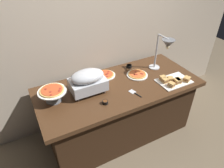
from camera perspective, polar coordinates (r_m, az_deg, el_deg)
The scene contains 12 objects.
ground_plane at distance 2.86m, azimuth 1.73°, elevation -12.90°, with size 8.00×8.00×0.00m, color brown.
back_wall at distance 2.55m, azimuth -3.43°, elevation 13.60°, with size 4.40×0.04×2.40m, color #B7A893.
buffet_table at distance 2.59m, azimuth 1.88°, elevation -7.16°, with size 1.90×0.84×0.76m.
chafing_dish at distance 2.18m, azimuth -6.82°, elevation 1.00°, with size 0.38×0.25×0.27m.
heat_lamp at distance 2.50m, azimuth 14.71°, elevation 10.08°, with size 0.15×0.33×0.47m.
pizza_plate_front at distance 2.55m, azimuth 7.05°, elevation 2.63°, with size 0.26×0.26×0.03m.
pizza_plate_center at distance 2.53m, azimuth -1.83°, elevation 2.61°, with size 0.24×0.24×0.03m.
pizza_plate_raised_stand at distance 2.15m, azimuth -16.35°, elevation -2.12°, with size 0.29×0.29×0.15m.
sandwich_platter at distance 2.51m, azimuth 16.85°, elevation 0.92°, with size 0.39×0.27×0.06m.
sauce_cup_near at distance 2.09m, azimuth -1.90°, elevation -5.08°, with size 0.06×0.06×0.04m.
sauce_cup_far at distance 2.70m, azimuth 4.80°, elevation 4.99°, with size 0.07×0.07×0.04m.
serving_spatula at distance 2.25m, azimuth 6.43°, elevation -2.57°, with size 0.08×0.17×0.01m.
Camera 1 is at (-0.97, -1.67, 2.12)m, focal length 32.74 mm.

